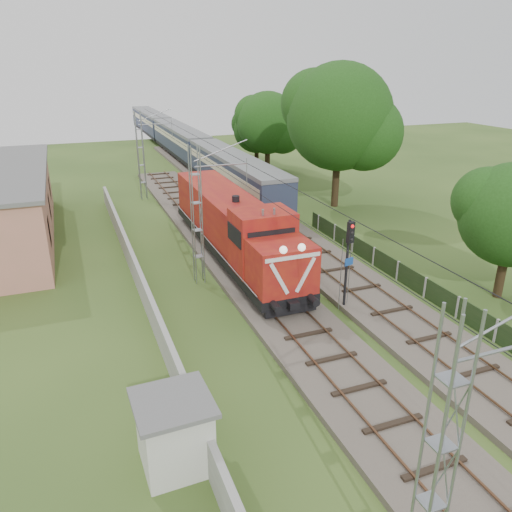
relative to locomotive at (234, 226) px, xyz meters
name	(u,v)px	position (x,y,z in m)	size (l,w,h in m)	color
ground	(350,386)	(0.00, -14.52, -2.35)	(140.00, 140.00, 0.00)	#2E481B
track_main	(280,307)	(0.00, -7.52, -2.17)	(4.20, 70.00, 0.45)	#6B6054
track_side	(272,225)	(5.00, 5.48, -2.17)	(4.20, 80.00, 0.45)	#6B6054
catenary	(198,216)	(-2.95, -2.52, 1.70)	(3.31, 70.00, 8.00)	gray
boundary_wall	(139,278)	(-6.50, -2.52, -1.60)	(0.25, 40.00, 1.50)	#9E9E99
fence	(458,307)	(8.00, -11.52, -1.75)	(0.12, 32.00, 1.20)	black
locomotive	(234,226)	(0.00, 0.00, 0.00)	(3.18, 18.16, 4.61)	black
coach_rake	(180,139)	(5.00, 36.96, 0.11)	(2.95, 65.74, 3.41)	black
signal_post	(349,250)	(3.12, -8.77, 1.03)	(0.54, 0.42, 4.92)	black
relay_hut	(175,432)	(-7.40, -16.10, -1.10)	(2.47, 2.47, 2.48)	beige
tree_b	(341,118)	(12.62, 9.01, 5.27)	(9.41, 8.97, 12.20)	#3B2B18
tree_c	(268,124)	(11.83, 23.06, 3.34)	(7.03, 6.70, 9.12)	#3B2B18
tree_d	(257,130)	(11.85, 26.53, 2.22)	(5.65, 5.39, 7.33)	#3B2B18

